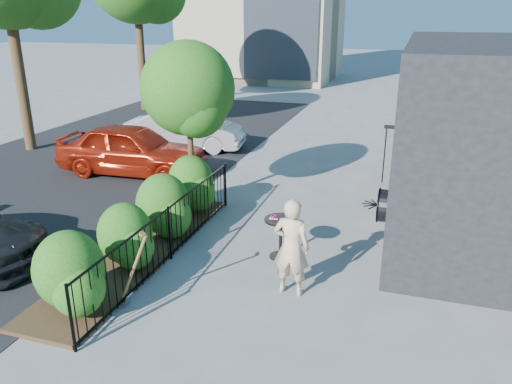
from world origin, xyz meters
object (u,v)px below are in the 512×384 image
(cafe_table, at_px, (281,231))
(car_red, at_px, (132,149))
(woman, at_px, (291,247))
(shovel, at_px, (133,274))
(patio_tree, at_px, (190,95))
(car_silver, at_px, (185,130))

(cafe_table, xyz_separation_m, car_red, (-5.60, 3.90, 0.19))
(woman, xyz_separation_m, car_red, (-6.11, 5.12, -0.11))
(woman, xyz_separation_m, shovel, (-2.30, -1.24, -0.24))
(woman, bearing_deg, patio_tree, -42.40)
(car_red, bearing_deg, shovel, -151.95)
(car_silver, bearing_deg, cafe_table, -150.29)
(patio_tree, height_order, cafe_table, patio_tree)
(patio_tree, distance_m, shovel, 5.08)
(shovel, xyz_separation_m, car_red, (-3.82, 6.37, 0.13))
(woman, relative_size, car_red, 0.39)
(woman, distance_m, car_red, 7.98)
(shovel, height_order, car_silver, shovel)
(shovel, xyz_separation_m, car_silver, (-3.56, 9.50, 0.05))
(cafe_table, relative_size, shovel, 0.61)
(cafe_table, xyz_separation_m, shovel, (-1.79, -2.46, 0.06))
(shovel, bearing_deg, car_red, 120.93)
(cafe_table, xyz_separation_m, car_silver, (-5.35, 7.03, 0.11))
(cafe_table, distance_m, car_silver, 8.84)
(patio_tree, xyz_separation_m, car_red, (-2.84, 1.86, -2.01))
(woman, bearing_deg, car_silver, -52.13)
(cafe_table, bearing_deg, patio_tree, 143.59)
(cafe_table, distance_m, woman, 1.36)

